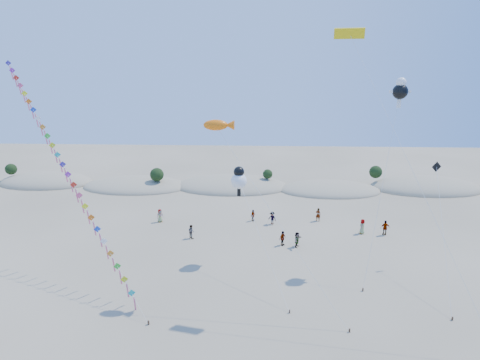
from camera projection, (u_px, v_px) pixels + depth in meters
name	position (u px, v px, depth m)	size (l,w,h in m)	color
dune_ridge	(238.00, 186.00, 66.72)	(145.30, 11.49, 5.57)	gray
kite_train	(61.00, 162.00, 39.19)	(20.66, 19.69, 20.65)	#3F2D1E
fish_kite	(220.00, 126.00, 33.12)	(11.81, 6.85, 15.42)	#3F2D1E
cartoon_kite_low	(239.00, 179.00, 40.37)	(5.50, 10.71, 9.96)	#3F2D1E
cartoon_kite_high	(400.00, 90.00, 37.84)	(4.77, 7.61, 18.61)	#3F2D1E
parafoil_kite	(352.00, 39.00, 31.10)	(11.09, 10.71, 22.54)	#3F2D1E
dark_kite	(440.00, 200.00, 37.85)	(2.54, 11.09, 10.52)	#3F2D1E
beachgoers	(282.00, 226.00, 48.52)	(29.00, 9.04, 1.85)	slate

